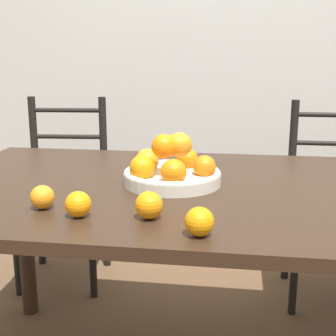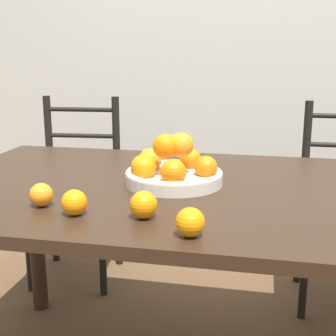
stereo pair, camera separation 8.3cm
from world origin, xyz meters
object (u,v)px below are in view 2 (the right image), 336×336
at_px(orange_loose_1, 190,222).
at_px(fruit_bowl, 173,170).
at_px(orange_loose_0, 41,195).
at_px(chair_left, 77,193).
at_px(orange_loose_3, 144,205).
at_px(orange_loose_2, 74,203).

bearing_deg(orange_loose_1, fruit_bowl, 106.24).
bearing_deg(orange_loose_0, fruit_bowl, 43.24).
height_order(orange_loose_1, chair_left, chair_left).
distance_m(orange_loose_1, orange_loose_3, 0.17).
xyz_separation_m(orange_loose_0, orange_loose_2, (0.12, -0.05, 0.00)).
bearing_deg(fruit_bowl, orange_loose_1, -73.76).
relative_size(fruit_bowl, orange_loose_0, 4.82).
xyz_separation_m(fruit_bowl, orange_loose_0, (-0.31, -0.29, -0.02)).
distance_m(orange_loose_0, chair_left, 1.20).
relative_size(fruit_bowl, orange_loose_3, 4.39).
bearing_deg(orange_loose_2, orange_loose_3, 4.18).
bearing_deg(orange_loose_3, chair_left, 120.53).
bearing_deg(orange_loose_3, orange_loose_0, 173.22).
distance_m(fruit_bowl, orange_loose_1, 0.45).
bearing_deg(orange_loose_0, orange_loose_1, -16.95).
bearing_deg(fruit_bowl, chair_left, 130.28).
distance_m(orange_loose_2, orange_loose_3, 0.18).
bearing_deg(orange_loose_2, orange_loose_0, 157.32).
xyz_separation_m(fruit_bowl, orange_loose_1, (0.12, -0.43, -0.01)).
bearing_deg(fruit_bowl, orange_loose_0, -136.76).
xyz_separation_m(orange_loose_1, orange_loose_3, (-0.14, 0.10, 0.00)).
relative_size(orange_loose_1, chair_left, 0.07).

